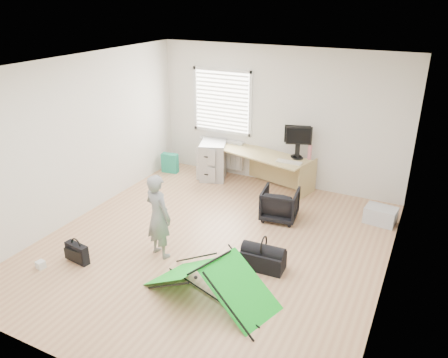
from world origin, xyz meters
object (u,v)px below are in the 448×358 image
at_px(person, 158,216).
at_px(filing_cabinet, 213,160).
at_px(laptop_bag, 77,253).
at_px(monitor_right, 298,147).
at_px(desk, 257,169).
at_px(monitor_left, 297,146).
at_px(duffel_bag, 263,260).
at_px(kite, 210,280).
at_px(storage_crate, 380,215).
at_px(office_chair, 280,204).
at_px(thermos, 310,152).

bearing_deg(person, filing_cabinet, -60.14).
height_order(filing_cabinet, laptop_bag, filing_cabinet).
bearing_deg(monitor_right, desk, 161.27).
bearing_deg(person, monitor_left, -92.09).
bearing_deg(duffel_bag, monitor_right, 95.09).
height_order(desk, monitor_left, monitor_left).
bearing_deg(kite, storage_crate, 79.64).
distance_m(filing_cabinet, monitor_left, 1.82).
height_order(monitor_right, duffel_bag, monitor_right).
distance_m(filing_cabinet, storage_crate, 3.47).
bearing_deg(office_chair, thermos, -103.65).
bearing_deg(duffel_bag, storage_crate, 55.89).
distance_m(monitor_left, office_chair, 1.38).
height_order(filing_cabinet, person, person).
height_order(office_chair, laptop_bag, office_chair).
height_order(desk, kite, desk).
relative_size(person, storage_crate, 2.57).
height_order(monitor_left, duffel_bag, monitor_left).
bearing_deg(office_chair, person, 49.23).
bearing_deg(monitor_right, storage_crate, -38.08).
height_order(filing_cabinet, duffel_bag, filing_cabinet).
bearing_deg(kite, filing_cabinet, 135.53).
bearing_deg(storage_crate, monitor_right, 162.81).
height_order(thermos, laptop_bag, thermos).
height_order(filing_cabinet, kite, filing_cabinet).
xyz_separation_m(monitor_left, monitor_right, (0.05, -0.07, -0.00)).
bearing_deg(thermos, monitor_left, -179.18).
distance_m(filing_cabinet, laptop_bag, 3.66).
height_order(monitor_left, thermos, monitor_left).
bearing_deg(filing_cabinet, thermos, -17.00).
bearing_deg(monitor_left, kite, -104.20).
xyz_separation_m(filing_cabinet, monitor_right, (1.78, 0.03, 0.55)).
bearing_deg(office_chair, filing_cabinet, -38.62).
xyz_separation_m(monitor_left, office_chair, (0.13, -1.21, -0.66)).
height_order(desk, laptop_bag, desk).
height_order(person, laptop_bag, person).
relative_size(thermos, storage_crate, 0.54).
height_order(thermos, storage_crate, thermos).
relative_size(filing_cabinet, duffel_bag, 1.29).
relative_size(desk, laptop_bag, 5.42).
distance_m(monitor_right, person, 3.20).
relative_size(kite, duffel_bag, 2.75).
distance_m(desk, thermos, 1.12).
bearing_deg(duffel_bag, desk, 111.36).
distance_m(filing_cabinet, person, 3.03).
bearing_deg(desk, filing_cabinet, -166.18).
height_order(filing_cabinet, thermos, thermos).
xyz_separation_m(desk, person, (-0.31, -2.95, 0.28)).
bearing_deg(thermos, laptop_bag, -121.22).
relative_size(monitor_left, duffel_bag, 0.79).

